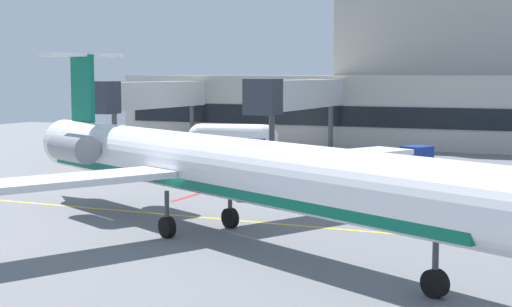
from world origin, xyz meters
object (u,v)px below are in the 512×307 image
Objects in this scene: regional_jet at (211,166)px; fuel_tank at (233,137)px; baggage_tug at (261,155)px; pushback_tractor at (409,164)px.

regional_jet is 4.08× the size of fuel_tank.
pushback_tractor is at bearing -6.96° from baggage_tug.
baggage_tug is at bearing 173.04° from pushback_tractor.
regional_jet is 24.21m from baggage_tug.
pushback_tractor is 0.54× the size of fuel_tank.
fuel_tank is (-14.04, 31.11, -1.55)m from regional_jet.
regional_jet is 10.24× the size of baggage_tug.
regional_jet is at bearing -65.71° from fuel_tank.
regional_jet is 34.16m from fuel_tank.
baggage_tug is 0.40× the size of fuel_tank.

